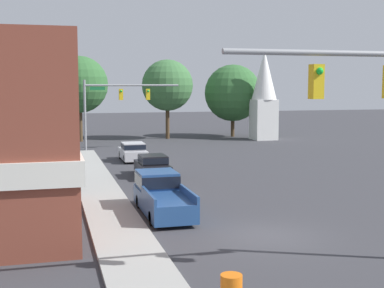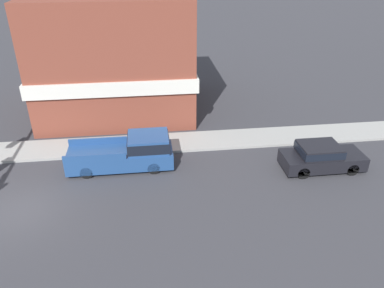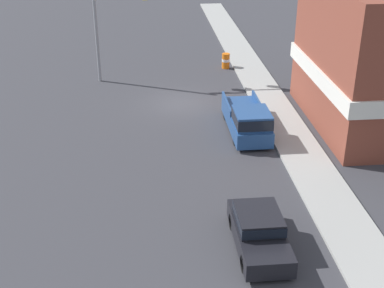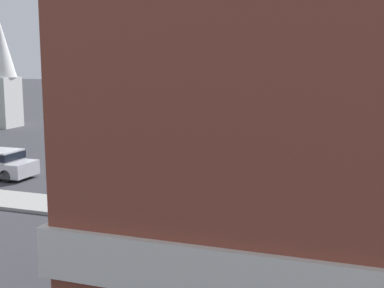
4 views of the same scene
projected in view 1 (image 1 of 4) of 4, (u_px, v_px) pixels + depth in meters
The scene contains 11 objects.
ground_plane at pixel (266, 236), 21.68m from camera, with size 200.00×200.00×0.00m, color #38383D.
sidewalk_curb at pixel (127, 245), 20.20m from camera, with size 2.40×60.00×0.14m.
far_signal_assembly at pixel (116, 99), 50.43m from camera, with size 9.08×0.49×6.60m.
car_lead at pixel (152, 165), 35.73m from camera, with size 1.83×4.35×1.47m.
car_second_ahead at pixel (133, 151), 43.23m from camera, with size 1.86×4.23×1.50m.
pickup_truck_parked at pixel (161, 194), 25.57m from camera, with size 1.97×5.62×1.85m.
church_steeple at pixel (264, 93), 59.80m from camera, with size 2.80×2.80×10.02m.
backdrop_tree_left_far at pixel (8, 94), 60.42m from camera, with size 6.71×6.71×8.50m.
backdrop_tree_left_mid at pixel (80, 85), 57.62m from camera, with size 6.14×6.14×9.27m.
backdrop_tree_center at pixel (167, 85), 60.71m from camera, with size 5.83×5.83×9.03m.
backdrop_tree_right_mid at pixel (233, 93), 63.32m from camera, with size 6.71×6.71×8.56m.
Camera 1 is at (-8.39, -19.64, 6.07)m, focal length 50.00 mm.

